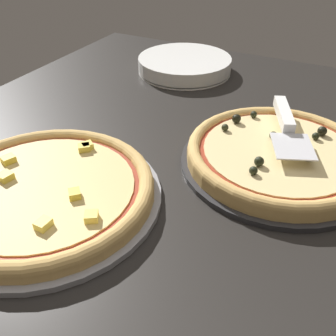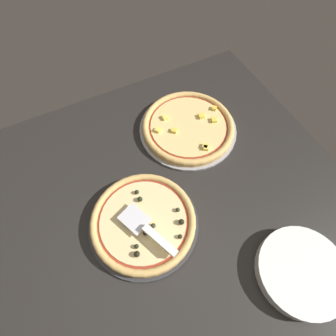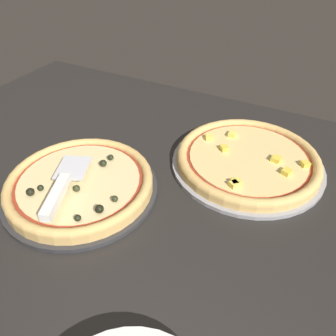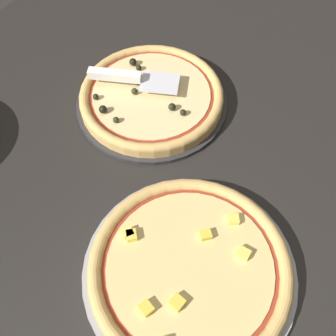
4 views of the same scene
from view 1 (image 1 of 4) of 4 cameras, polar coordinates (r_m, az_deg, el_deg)
name	(u,v)px [view 1 (image 1 of 4)]	position (r cm, az deg, el deg)	size (l,w,h in cm)	color
ground_plane	(247,172)	(75.69, 11.40, -0.64)	(137.52, 118.27, 3.60)	black
pizza_pan_front	(277,163)	(75.35, 15.53, 0.64)	(35.54, 35.54, 1.00)	#2D2D30
pizza_front	(279,154)	(74.20, 15.79, 2.04)	(33.41, 33.41, 4.35)	#DBAD60
pizza_pan_back	(45,198)	(67.66, -17.40, -4.18)	(38.26, 38.26, 1.00)	#939399
pizza_back	(43,189)	(66.61, -17.66, -2.99)	(35.97, 35.97, 3.07)	#DBAD60
serving_spatula	(286,120)	(78.34, 16.69, 6.70)	(12.20, 21.06, 2.00)	silver
plate_stack	(185,65)	(113.47, 2.43, 14.75)	(25.83, 25.83, 4.20)	white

